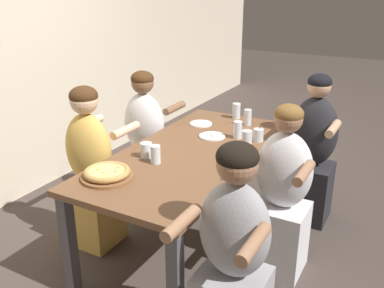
# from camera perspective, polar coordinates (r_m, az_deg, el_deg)

# --- Properties ---
(ground_plane) EXTENTS (18.00, 18.00, 0.00)m
(ground_plane) POSITION_cam_1_polar(r_m,az_deg,el_deg) (3.30, -0.00, -12.95)
(ground_plane) COLOR #423833
(ground_plane) RESTS_ON ground
(restaurant_back_panel) EXTENTS (10.00, 0.06, 3.20)m
(restaurant_back_panel) POSITION_cam_1_polar(r_m,az_deg,el_deg) (3.88, -23.97, 15.73)
(restaurant_back_panel) COLOR beige
(restaurant_back_panel) RESTS_ON ground
(dining_table) EXTENTS (1.83, 0.86, 0.74)m
(dining_table) POSITION_cam_1_polar(r_m,az_deg,el_deg) (2.98, -0.00, -2.45)
(dining_table) COLOR brown
(dining_table) RESTS_ON ground
(pizza_board_main) EXTENTS (0.31, 0.31, 0.06)m
(pizza_board_main) POSITION_cam_1_polar(r_m,az_deg,el_deg) (2.59, -11.25, -3.89)
(pizza_board_main) COLOR brown
(pizza_board_main) RESTS_ON dining_table
(empty_plate_a) EXTENTS (0.18, 0.18, 0.02)m
(empty_plate_a) POSITION_cam_1_polar(r_m,az_deg,el_deg) (3.48, 1.19, 2.72)
(empty_plate_a) COLOR white
(empty_plate_a) RESTS_ON dining_table
(empty_plate_b) EXTENTS (0.19, 0.19, 0.02)m
(empty_plate_b) POSITION_cam_1_polar(r_m,az_deg,el_deg) (3.21, 2.77, 1.04)
(empty_plate_b) COLOR white
(empty_plate_b) RESTS_ON dining_table
(cocktail_glass_blue) EXTENTS (0.08, 0.08, 0.12)m
(cocktail_glass_blue) POSITION_cam_1_polar(r_m,az_deg,el_deg) (3.15, 8.83, 1.11)
(cocktail_glass_blue) COLOR silver
(cocktail_glass_blue) RESTS_ON dining_table
(drinking_glass_a) EXTENTS (0.08, 0.08, 0.10)m
(drinking_glass_a) POSITION_cam_1_polar(r_m,az_deg,el_deg) (2.84, -6.09, -0.93)
(drinking_glass_a) COLOR silver
(drinking_glass_a) RESTS_ON dining_table
(drinking_glass_b) EXTENTS (0.06, 0.06, 0.13)m
(drinking_glass_b) POSITION_cam_1_polar(r_m,az_deg,el_deg) (3.48, 7.43, 3.41)
(drinking_glass_b) COLOR silver
(drinking_glass_b) RESTS_ON dining_table
(drinking_glass_c) EXTENTS (0.07, 0.07, 0.13)m
(drinking_glass_c) POSITION_cam_1_polar(r_m,az_deg,el_deg) (3.65, 5.94, 4.42)
(drinking_glass_c) COLOR silver
(drinking_glass_c) RESTS_ON dining_table
(drinking_glass_d) EXTENTS (0.06, 0.06, 0.12)m
(drinking_glass_d) POSITION_cam_1_polar(r_m,az_deg,el_deg) (2.74, -4.88, -1.41)
(drinking_glass_d) COLOR silver
(drinking_glass_d) RESTS_ON dining_table
(drinking_glass_e) EXTENTS (0.07, 0.07, 0.13)m
(drinking_glass_e) POSITION_cam_1_polar(r_m,az_deg,el_deg) (3.18, 6.10, 1.90)
(drinking_glass_e) COLOR silver
(drinking_glass_e) RESTS_ON dining_table
(drinking_glass_f) EXTENTS (0.07, 0.07, 0.12)m
(drinking_glass_f) POSITION_cam_1_polar(r_m,az_deg,el_deg) (3.03, 7.31, 0.62)
(drinking_glass_f) COLOR silver
(drinking_glass_f) RESTS_ON dining_table
(diner_far_midleft) EXTENTS (0.51, 0.40, 1.19)m
(diner_far_midleft) POSITION_cam_1_polar(r_m,az_deg,el_deg) (3.14, -13.29, -3.98)
(diner_far_midleft) COLOR gold
(diner_far_midleft) RESTS_ON ground
(diner_far_midright) EXTENTS (0.51, 0.40, 1.17)m
(diner_far_midright) POSITION_cam_1_polar(r_m,az_deg,el_deg) (3.63, -6.24, -0.25)
(diner_far_midright) COLOR silver
(diner_far_midright) RESTS_ON ground
(diner_near_left) EXTENTS (0.51, 0.40, 1.18)m
(diner_near_left) POSITION_cam_1_polar(r_m,az_deg,el_deg) (2.19, 5.46, -15.57)
(diner_near_left) COLOR #99999E
(diner_near_left) RESTS_ON ground
(diner_near_center) EXTENTS (0.51, 0.40, 1.16)m
(diner_near_center) POSITION_cam_1_polar(r_m,az_deg,el_deg) (2.83, 11.85, -7.29)
(diner_near_center) COLOR silver
(diner_near_center) RESTS_ON ground
(diner_near_right) EXTENTS (0.51, 0.40, 1.20)m
(diner_near_right) POSITION_cam_1_polar(r_m,az_deg,el_deg) (3.49, 15.65, -1.63)
(diner_near_right) COLOR #232328
(diner_near_right) RESTS_ON ground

